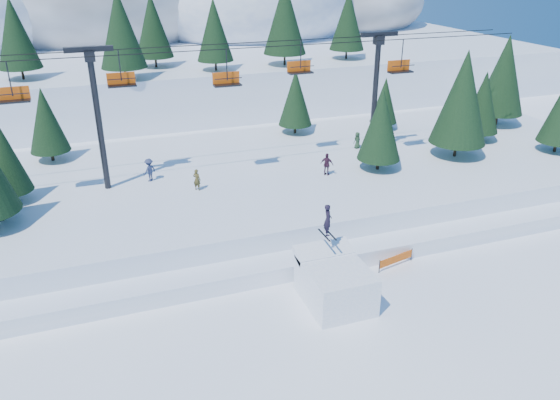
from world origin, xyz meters
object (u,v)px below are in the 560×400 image
object	(u,v)px
chairlift	(228,87)
banner_far	(382,245)
jump_kicker	(335,282)
banner_near	(396,259)

from	to	relation	value
chairlift	banner_far	bearing A→B (deg)	-57.83
jump_kicker	banner_near	xyz separation A→B (m)	(5.35, 2.15, -0.76)
banner_near	banner_far	xyz separation A→B (m)	(0.10, 1.92, 0.00)
jump_kicker	banner_near	world-z (taller)	jump_kicker
chairlift	banner_near	world-z (taller)	chairlift
banner_near	banner_far	bearing A→B (deg)	87.15
chairlift	banner_near	size ratio (longest dim) A/B	16.64
jump_kicker	banner_far	distance (m)	6.84
jump_kicker	banner_near	size ratio (longest dim) A/B	1.98
banner_far	chairlift	bearing A→B (deg)	122.17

